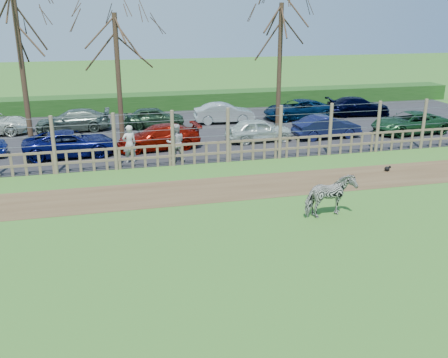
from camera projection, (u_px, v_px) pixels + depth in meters
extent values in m
plane|color=#5F983F|center=(211.00, 242.00, 14.95)|extent=(120.00, 120.00, 0.00)
cube|color=brown|center=(186.00, 192.00, 19.10)|extent=(34.00, 2.80, 0.01)
cube|color=#232326|center=(158.00, 132.00, 28.30)|extent=(44.00, 13.00, 0.04)
cube|color=#1E4716|center=(146.00, 102.00, 34.58)|extent=(46.00, 2.00, 1.10)
cube|color=brown|center=(173.00, 156.00, 22.18)|extent=(30.00, 0.06, 0.10)
cube|color=brown|center=(173.00, 145.00, 22.02)|extent=(30.00, 0.06, 0.10)
cylinder|color=brown|center=(54.00, 145.00, 20.81)|extent=(0.16, 0.16, 2.50)
cylinder|color=brown|center=(115.00, 142.00, 21.37)|extent=(0.16, 0.16, 2.50)
cylinder|color=brown|center=(173.00, 139.00, 21.92)|extent=(0.16, 0.16, 2.50)
cylinder|color=brown|center=(228.00, 135.00, 22.47)|extent=(0.16, 0.16, 2.50)
cylinder|color=brown|center=(280.00, 132.00, 23.03)|extent=(0.16, 0.16, 2.50)
cylinder|color=brown|center=(330.00, 129.00, 23.58)|extent=(0.16, 0.16, 2.50)
cylinder|color=brown|center=(378.00, 127.00, 24.13)|extent=(0.16, 0.16, 2.50)
cylinder|color=brown|center=(424.00, 124.00, 24.69)|extent=(0.16, 0.16, 2.50)
cylinder|color=gray|center=(173.00, 139.00, 21.92)|extent=(30.00, 0.02, 0.02)
cylinder|color=gray|center=(172.00, 130.00, 21.79)|extent=(30.00, 0.02, 0.02)
cylinder|color=gray|center=(172.00, 121.00, 21.66)|extent=(30.00, 0.02, 0.02)
cylinder|color=gray|center=(172.00, 113.00, 21.55)|extent=(30.00, 0.02, 0.02)
cylinder|color=#3D2B1E|center=(23.00, 73.00, 23.82)|extent=(0.26, 0.26, 7.50)
cylinder|color=#3D2B1E|center=(119.00, 78.00, 25.90)|extent=(0.26, 0.26, 6.50)
cylinder|color=#3D2B1E|center=(279.00, 68.00, 28.27)|extent=(0.26, 0.26, 7.00)
imported|color=gray|center=(330.00, 196.00, 16.61)|extent=(1.82, 1.09, 1.44)
imported|color=beige|center=(129.00, 144.00, 22.39)|extent=(0.71, 0.55, 1.72)
imported|color=#BBB5B6|center=(176.00, 143.00, 22.61)|extent=(0.87, 0.69, 1.72)
sphere|color=black|center=(387.00, 169.00, 21.50)|extent=(0.22, 0.22, 0.22)
sphere|color=black|center=(390.00, 167.00, 21.51)|extent=(0.11, 0.11, 0.11)
imported|color=#080C4A|center=(71.00, 143.00, 23.54)|extent=(4.44, 2.26, 1.20)
imported|color=maroon|center=(159.00, 137.00, 24.67)|extent=(4.28, 2.09, 1.20)
imported|color=silver|center=(259.00, 130.00, 26.17)|extent=(3.59, 1.60, 1.20)
imported|color=#141A44|center=(327.00, 127.00, 26.87)|extent=(3.71, 1.49, 1.20)
imported|color=#1D4A26|center=(409.00, 123.00, 27.87)|extent=(4.46, 2.31, 1.20)
imported|color=#55685A|center=(73.00, 120.00, 28.46)|extent=(4.19, 1.83, 1.20)
imported|color=#244027|center=(154.00, 117.00, 29.28)|extent=(3.55, 1.50, 1.20)
imported|color=#B6C2BD|center=(224.00, 113.00, 30.48)|extent=(3.71, 1.48, 1.20)
imported|color=#051C3C|center=(297.00, 109.00, 31.60)|extent=(4.43, 2.25, 1.20)
imported|color=black|center=(358.00, 106.00, 32.62)|extent=(4.30, 2.14, 1.20)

